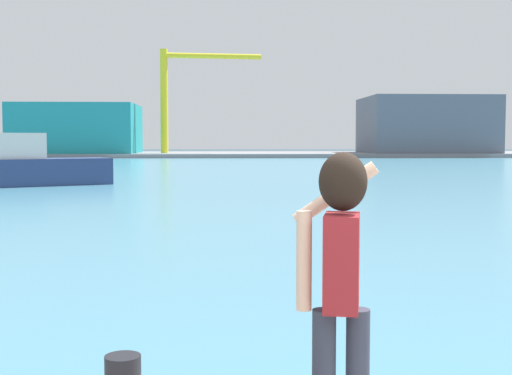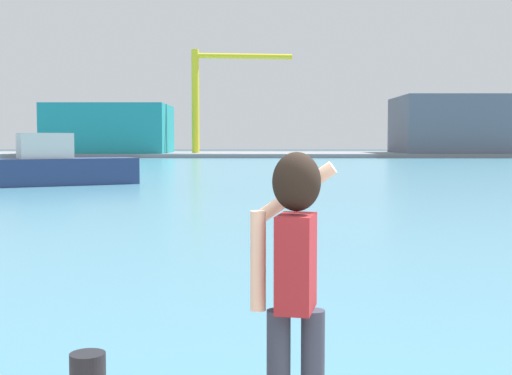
{
  "view_description": "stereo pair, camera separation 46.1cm",
  "coord_description": "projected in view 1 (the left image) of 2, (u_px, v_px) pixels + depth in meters",
  "views": [
    {
      "loc": [
        -1.37,
        -2.97,
        2.31
      ],
      "look_at": [
        -0.87,
        7.15,
        1.6
      ],
      "focal_mm": 48.48,
      "sensor_mm": 36.0,
      "label": 1
    },
    {
      "loc": [
        -0.91,
        -2.99,
        2.31
      ],
      "look_at": [
        -0.87,
        7.15,
        1.6
      ],
      "focal_mm": 48.48,
      "sensor_mm": 36.0,
      "label": 2
    }
  ],
  "objects": [
    {
      "name": "person_photographer",
      "position": [
        340.0,
        268.0,
        4.01
      ],
      "size": [
        0.53,
        0.57,
        1.74
      ],
      "rotation": [
        0.0,
        0.0,
        1.36
      ],
      "color": "#2D3342",
      "rests_on": "quay_promenade"
    },
    {
      "name": "far_shore_dock",
      "position": [
        232.0,
        154.0,
        94.84
      ],
      "size": [
        140.0,
        20.0,
        0.52
      ],
      "primitive_type": "cube",
      "color": "gray",
      "rests_on": "ground_plane"
    },
    {
      "name": "harbor_water",
      "position": [
        239.0,
        168.0,
        55.0
      ],
      "size": [
        140.0,
        100.0,
        0.02
      ],
      "primitive_type": "cube",
      "color": "teal",
      "rests_on": "ground_plane"
    },
    {
      "name": "boat_moored",
      "position": [
        32.0,
        167.0,
        34.28
      ],
      "size": [
        7.47,
        5.36,
        2.61
      ],
      "rotation": [
        0.0,
        0.0,
        0.47
      ],
      "color": "navy",
      "rests_on": "harbor_water"
    },
    {
      "name": "warehouse_left",
      "position": [
        78.0,
        129.0,
        91.26
      ],
      "size": [
        15.59,
        12.78,
        6.41
      ],
      "primitive_type": "cube",
      "color": "teal",
      "rests_on": "far_shore_dock"
    },
    {
      "name": "ground_plane",
      "position": [
        240.0,
        170.0,
        53.01
      ],
      "size": [
        220.0,
        220.0,
        0.0
      ],
      "primitive_type": "plane",
      "color": "#334751"
    },
    {
      "name": "warehouse_right",
      "position": [
        425.0,
        125.0,
        93.86
      ],
      "size": [
        16.47,
        13.73,
        7.51
      ],
      "primitive_type": "cube",
      "color": "slate",
      "rests_on": "far_shore_dock"
    },
    {
      "name": "port_crane",
      "position": [
        180.0,
        87.0,
        91.94
      ],
      "size": [
        13.5,
        2.28,
        13.74
      ],
      "color": "yellow",
      "rests_on": "far_shore_dock"
    }
  ]
}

